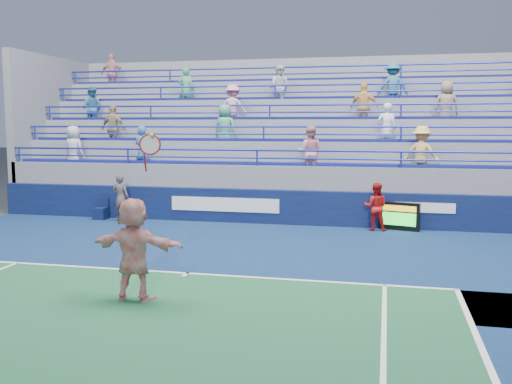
% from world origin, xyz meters
% --- Properties ---
extents(ground, '(120.00, 120.00, 0.00)m').
position_xyz_m(ground, '(0.00, 0.00, 0.00)').
color(ground, '#333538').
extents(sponsor_wall, '(18.00, 0.32, 1.10)m').
position_xyz_m(sponsor_wall, '(0.00, 6.50, 0.55)').
color(sponsor_wall, '#0B123C').
rests_on(sponsor_wall, ground).
extents(bleacher_stand, '(18.00, 5.62, 6.13)m').
position_xyz_m(bleacher_stand, '(-0.01, 10.27, 1.55)').
color(bleacher_stand, slate).
rests_on(bleacher_stand, ground).
extents(serve_speed_board, '(1.22, 0.46, 0.85)m').
position_xyz_m(serve_speed_board, '(4.48, 6.21, 0.43)').
color(serve_speed_board, black).
rests_on(serve_speed_board, ground).
extents(judge_chair, '(0.41, 0.41, 0.72)m').
position_xyz_m(judge_chair, '(-5.23, 6.04, 0.23)').
color(judge_chair, '#0C163A').
rests_on(judge_chair, ground).
extents(tennis_player, '(1.77, 0.64, 3.02)m').
position_xyz_m(tennis_player, '(-0.30, -1.92, 0.94)').
color(tennis_player, white).
rests_on(tennis_player, ground).
extents(line_judge, '(0.58, 0.38, 1.56)m').
position_xyz_m(line_judge, '(-4.40, 5.86, 0.78)').
color(line_judge, '#131B35').
rests_on(line_judge, ground).
extents(ball_girl, '(0.71, 0.55, 1.45)m').
position_xyz_m(ball_girl, '(3.79, 6.03, 0.72)').
color(ball_girl, red).
rests_on(ball_girl, ground).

